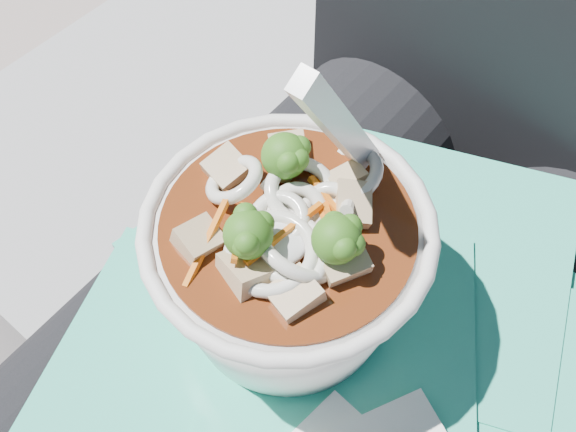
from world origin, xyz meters
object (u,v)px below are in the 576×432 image
Objects in this scene: person_body at (383,280)px; plastic_bag at (361,327)px; stone_ledge at (384,395)px; udon_bowl at (289,260)px; lap at (308,385)px.

plastic_bag is at bearing -71.61° from person_body.
udon_bowl is (-0.02, -0.15, 0.45)m from stone_ledge.
person_body reaches higher than stone_ledge.
person_body is (0.00, -0.06, 0.33)m from stone_ledge.
lap is at bearing -90.00° from stone_ledge.
udon_bowl is (-0.02, 0.00, 0.15)m from lap.
plastic_bag is at bearing -79.65° from stone_ledge.
person_body reaches higher than plastic_bag.
person_body is 0.10m from plastic_bag.
plastic_bag is (0.02, 0.02, 0.09)m from lap.
udon_bowl is at bearing -97.37° from stone_ledge.
udon_bowl is at bearing 173.93° from lap.
lap is 2.32× the size of udon_bowl.
person_body reaches higher than lap.
udon_bowl is (-0.04, -0.02, 0.06)m from plastic_bag.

